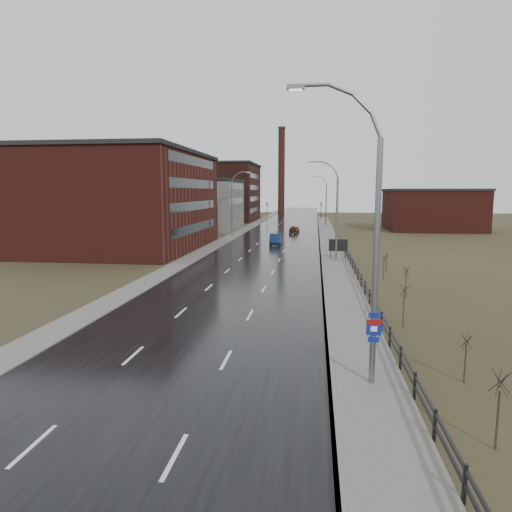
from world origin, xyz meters
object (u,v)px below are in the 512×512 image
(billboard, at_px, (338,246))
(car_near, at_px, (275,239))
(car_far, at_px, (294,229))
(streetlight_main, at_px, (368,240))

(billboard, relative_size, car_near, 0.50)
(billboard, relative_size, car_far, 0.61)
(streetlight_main, bearing_deg, car_far, 94.98)
(streetlight_main, relative_size, car_far, 3.02)
(car_near, bearing_deg, car_far, 81.06)
(car_far, bearing_deg, streetlight_main, 101.92)
(car_near, distance_m, car_far, 20.27)
(car_near, xyz_separation_m, car_far, (1.89, 20.18, -0.12))
(billboard, xyz_separation_m, car_near, (-8.61, 14.39, -0.87))
(streetlight_main, xyz_separation_m, car_near, (-7.98, 49.67, -5.26))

